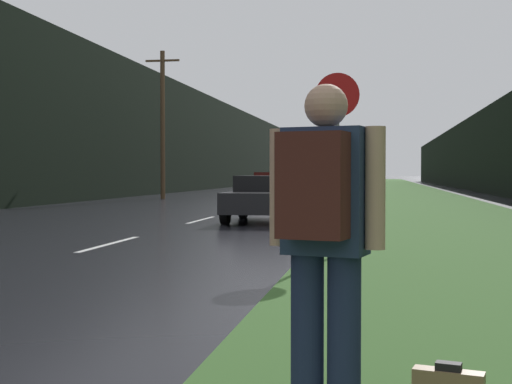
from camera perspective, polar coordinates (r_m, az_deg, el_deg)
The scene contains 11 objects.
grass_verge at distance 40.20m, azimuth 12.37°, elevation -0.41°, with size 6.00×240.00×0.02m, color #386028.
lane_stripe_c at distance 13.77m, azimuth -11.61°, elevation -4.08°, with size 0.12×3.00×0.01m, color silver.
lane_stripe_d at distance 20.42m, azimuth -4.42°, elevation -2.24°, with size 0.12×3.00×0.01m, color silver.
treeline_far_side at distance 52.35m, azimuth -6.66°, elevation 4.28°, with size 2.00×140.00×7.74m, color black.
treeline_near_side at distance 50.77m, azimuth 18.67°, elevation 3.11°, with size 2.00×140.00×5.64m, color black.
utility_pole_far at distance 37.41m, azimuth -7.48°, elevation 5.53°, with size 1.80×0.24×7.66m.
stop_sign at distance 11.52m, azimuth 6.51°, elevation 3.92°, with size 0.71×0.07×2.95m.
hitchhiker_with_backpack at distance 3.70m, azimuth 5.42°, elevation -3.23°, with size 0.61×0.50×1.80m.
car_passing_near at distance 19.74m, azimuth 0.75°, elevation -0.47°, with size 1.91×4.02×1.27m.
car_passing_far at distance 29.38m, azimuth 3.74°, elevation 0.26°, with size 2.03×4.67×1.33m.
car_oncoming at distance 45.35m, azimuth 1.05°, elevation 0.71°, with size 1.98×4.06×1.40m.
Camera 1 is at (5.01, -0.14, 1.34)m, focal length 50.00 mm.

